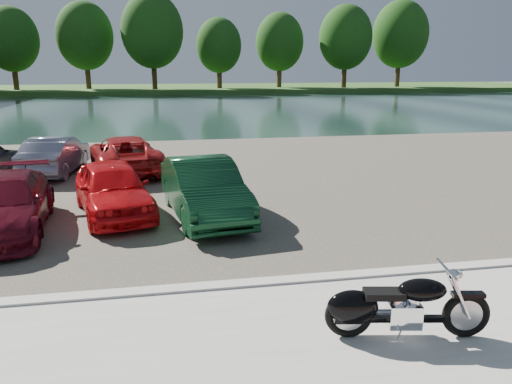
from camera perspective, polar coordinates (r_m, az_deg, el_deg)
The scene contains 12 objects.
ground at distance 7.45m, azimuth 8.03°, elevation -16.96°, with size 200.00×200.00×0.00m, color #595447.
kerb at distance 9.11m, azimuth 4.03°, elevation -10.22°, with size 60.00×0.30×0.14m, color #ABA8A1.
parking_lot at distance 17.56m, azimuth -3.32°, elevation 1.73°, with size 60.00×18.00×0.04m, color #403C33.
river at distance 46.21m, azimuth -7.97°, elevation 9.45°, with size 120.00×40.00×0.00m, color #1B312E.
far_bank at distance 78.11m, azimuth -9.16°, elevation 11.58°, with size 120.00×24.00×0.60m, color #244B1B.
far_trees at distance 72.18m, azimuth -5.62°, elevation 17.19°, with size 70.25×10.68×12.52m.
motorcycle at distance 7.42m, azimuth 15.30°, elevation -12.54°, with size 2.31×0.83×1.05m.
car_3 at distance 12.96m, azimuth -26.78°, elevation -1.29°, with size 1.85×4.56×1.32m, color #560C19.
car_4 at distance 13.41m, azimuth -16.05°, elevation 0.37°, with size 1.65×4.11×1.40m, color red.
car_5 at distance 12.76m, azimuth -5.95°, elevation 0.36°, with size 1.57×4.51×1.49m, color #103C20.
car_9 at distance 19.27m, azimuth -21.93°, elevation 3.94°, with size 1.42×4.08×1.34m, color slate.
car_10 at distance 18.62m, azimuth -14.74°, elevation 4.18°, with size 2.23×4.83×1.34m, color #A91C1C.
Camera 1 is at (-2.13, -6.00, 3.85)m, focal length 35.00 mm.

